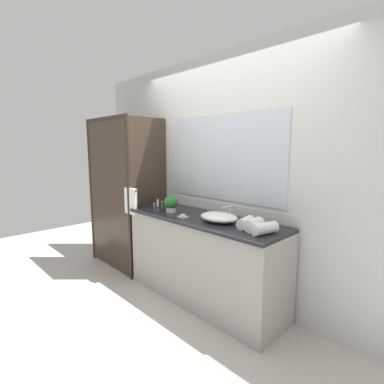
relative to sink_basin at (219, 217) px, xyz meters
name	(u,v)px	position (x,y,z in m)	size (l,w,h in m)	color
ground_plane	(202,299)	(-0.22, 0.00, -0.94)	(8.00, 8.00, 0.00)	#B7B2A8
wall_back_with_mirror	(224,176)	(-0.22, 0.35, 0.36)	(4.40, 0.06, 2.60)	silver
vanity_cabinet	(203,259)	(-0.22, 0.01, -0.49)	(1.80, 0.58, 0.90)	#9E9993
shower_enclosure	(121,194)	(-1.50, -0.18, 0.08)	(1.20, 0.59, 2.00)	#2D2319
sink_basin	(219,217)	(0.00, 0.00, 0.00)	(0.40, 0.30, 0.09)	white
faucet	(230,214)	(0.00, 0.17, 0.00)	(0.17, 0.14, 0.14)	silver
potted_plant	(171,203)	(-0.65, -0.05, 0.05)	(0.16, 0.16, 0.18)	beige
soap_dish	(183,216)	(-0.37, -0.13, -0.03)	(0.10, 0.07, 0.04)	silver
amenity_bottle_body_wash	(162,205)	(-0.91, 0.02, -0.01)	(0.02, 0.02, 0.08)	#4C7056
amenity_bottle_conditioner	(154,207)	(-0.87, -0.12, -0.01)	(0.02, 0.02, 0.08)	#4C7056
amenity_bottle_shampoo	(158,203)	(-1.00, 0.03, 0.00)	(0.03, 0.03, 0.10)	silver
rolled_towel_near_edge	(265,228)	(0.54, -0.04, 0.00)	(0.10, 0.10, 0.23)	white
rolled_towel_middle	(254,225)	(0.43, -0.03, 0.01)	(0.11, 0.11, 0.18)	white
rolled_towel_far_edge	(246,223)	(0.32, 0.00, 0.00)	(0.10, 0.10, 0.20)	white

